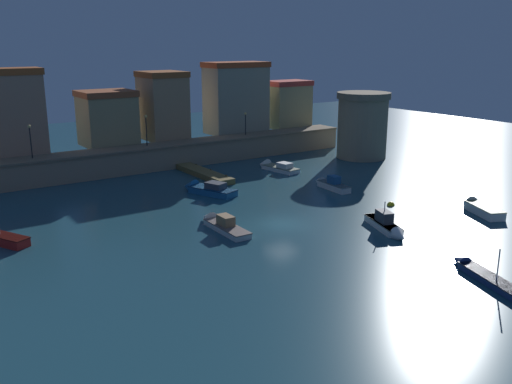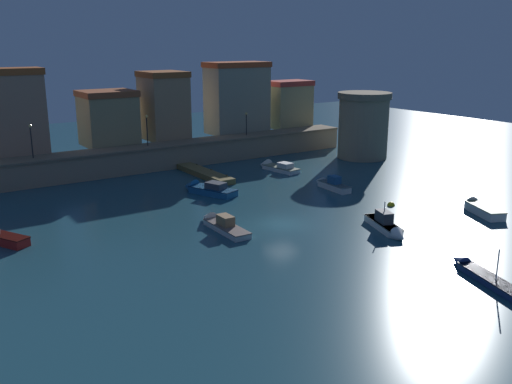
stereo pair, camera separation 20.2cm
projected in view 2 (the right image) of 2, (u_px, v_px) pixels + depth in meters
name	position (u px, v px, depth m)	size (l,w,h in m)	color
ground_plane	(282.00, 224.00, 46.38)	(141.49, 141.49, 0.00)	#1E4756
quay_wall	(154.00, 157.00, 66.21)	(54.60, 3.67, 2.83)	gray
old_town_backdrop	(140.00, 109.00, 68.09)	(52.36, 5.58, 9.39)	gray
fortress_tower	(363.00, 125.00, 71.77)	(6.79, 6.79, 8.38)	gray
pier_dock	(205.00, 174.00, 62.75)	(1.87, 10.15, 0.70)	brown
quay_lamp_0	(31.00, 136.00, 57.92)	(0.32, 0.32, 3.51)	black
quay_lamp_1	(147.00, 125.00, 64.86)	(0.32, 0.32, 3.57)	black
quay_lamp_2	(246.00, 120.00, 72.41)	(0.32, 0.32, 2.93)	black
moored_boat_0	(275.00, 167.00, 65.92)	(2.42, 6.13, 1.62)	white
moored_boat_2	(330.00, 184.00, 57.47)	(1.51, 5.26, 1.67)	silver
moored_boat_4	(479.00, 208.00, 49.48)	(3.50, 5.47, 1.41)	white
moored_boat_5	(220.00, 224.00, 45.33)	(1.59, 6.60, 1.72)	silver
moored_boat_6	(481.00, 274.00, 35.79)	(3.30, 6.95, 2.77)	navy
moored_boat_7	(387.00, 226.00, 44.42)	(3.17, 5.88, 2.59)	white
moored_boat_8	(206.00, 189.00, 55.73)	(3.83, 6.43, 1.79)	#195689
mooring_buoy_0	(391.00, 206.00, 51.60)	(0.70, 0.70, 0.70)	yellow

